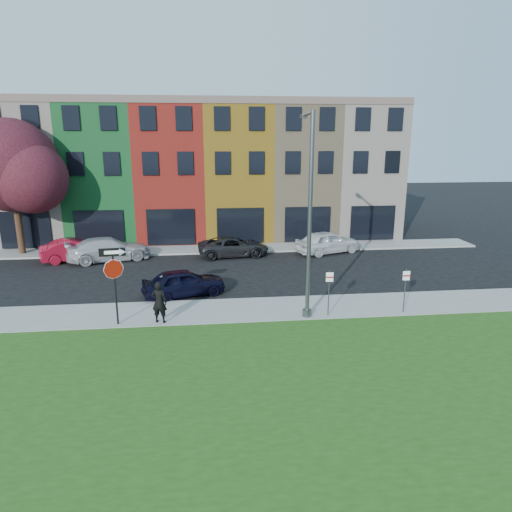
{
  "coord_description": "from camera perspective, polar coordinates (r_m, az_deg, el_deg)",
  "views": [
    {
      "loc": [
        -2.39,
        -16.57,
        7.81
      ],
      "look_at": [
        -0.16,
        4.0,
        2.37
      ],
      "focal_mm": 32.0,
      "sensor_mm": 36.0,
      "label": 1
    }
  ],
  "objects": [
    {
      "name": "parked_car_white",
      "position": [
        31.75,
        8.95,
        1.75
      ],
      "size": [
        4.83,
        5.79,
        1.56
      ],
      "primitive_type": "imported",
      "rotation": [
        0.0,
        0.0,
        1.92
      ],
      "color": "silver",
      "rests_on": "ground"
    },
    {
      "name": "parked_car_red",
      "position": [
        31.71,
        -21.6,
        0.75
      ],
      "size": [
        4.48,
        5.39,
        1.44
      ],
      "primitive_type": "imported",
      "rotation": [
        0.0,
        0.0,
        1.95
      ],
      "color": "maroon",
      "rests_on": "ground"
    },
    {
      "name": "rowhouse_block",
      "position": [
        37.86,
        -6.45,
        10.36
      ],
      "size": [
        30.0,
        10.12,
        10.0
      ],
      "color": "beige",
      "rests_on": "ground"
    },
    {
      "name": "ground",
      "position": [
        18.47,
        1.86,
        -10.3
      ],
      "size": [
        120.0,
        120.0,
        0.0
      ],
      "primitive_type": "plane",
      "color": "black",
      "rests_on": "ground"
    },
    {
      "name": "man",
      "position": [
        19.79,
        -12.0,
        -5.66
      ],
      "size": [
        0.86,
        0.74,
        1.82
      ],
      "primitive_type": "imported",
      "rotation": [
        0.0,
        0.0,
        2.9
      ],
      "color": "black",
      "rests_on": "sidewalk_near"
    },
    {
      "name": "street_lamp",
      "position": [
        19.43,
        6.63,
        4.82
      ],
      "size": [
        0.4,
        2.58,
        8.7
      ],
      "rotation": [
        0.0,
        0.0,
        -0.03
      ],
      "color": "#4C4F52",
      "rests_on": "sidewalk_near"
    },
    {
      "name": "sidewalk_far",
      "position": [
        32.51,
        -7.09,
        0.82
      ],
      "size": [
        40.0,
        2.4,
        0.12
      ],
      "primitive_type": "cube",
      "color": "gray",
      "rests_on": "ground"
    },
    {
      "name": "parked_car_dark",
      "position": [
        30.62,
        -2.83,
        1.19
      ],
      "size": [
        3.24,
        5.21,
        1.31
      ],
      "primitive_type": "imported",
      "rotation": [
        0.0,
        0.0,
        1.69
      ],
      "color": "black",
      "rests_on": "ground"
    },
    {
      "name": "parked_car_silver",
      "position": [
        30.95,
        -17.95,
        0.82
      ],
      "size": [
        5.12,
        6.44,
        1.52
      ],
      "primitive_type": "imported",
      "rotation": [
        0.0,
        0.0,
        1.88
      ],
      "color": "#B2B2B7",
      "rests_on": "ground"
    },
    {
      "name": "sedan_near",
      "position": [
        23.22,
        -9.01,
        -3.3
      ],
      "size": [
        4.18,
        5.13,
        1.4
      ],
      "primitive_type": "imported",
      "rotation": [
        0.0,
        0.0,
        1.9
      ],
      "color": "black",
      "rests_on": "ground"
    },
    {
      "name": "parking_sign_b",
      "position": [
        21.39,
        18.17,
        -3.51
      ],
      "size": [
        0.32,
        0.09,
        2.01
      ],
      "rotation": [
        0.0,
        0.0,
        -0.04
      ],
      "color": "#4C4F52",
      "rests_on": "sidewalk_near"
    },
    {
      "name": "parking_sign_a",
      "position": [
        20.22,
        9.12,
        -3.9
      ],
      "size": [
        0.32,
        0.09,
        2.07
      ],
      "rotation": [
        0.0,
        0.0,
        -0.08
      ],
      "color": "#4C4F52",
      "rests_on": "sidewalk_near"
    },
    {
      "name": "stop_sign",
      "position": [
        19.59,
        -17.36,
        -1.77
      ],
      "size": [
        1.05,
        0.14,
        3.31
      ],
      "rotation": [
        0.0,
        0.0,
        0.09
      ],
      "color": "black",
      "rests_on": "sidewalk_near"
    },
    {
      "name": "sidewalk_near",
      "position": [
        21.5,
        6.06,
        -6.49
      ],
      "size": [
        40.0,
        3.0,
        0.12
      ],
      "primitive_type": "cube",
      "color": "gray",
      "rests_on": "ground"
    },
    {
      "name": "tree_purple",
      "position": [
        34.08,
        -28.05,
        9.7
      ],
      "size": [
        7.22,
        6.31,
        8.87
      ],
      "color": "black",
      "rests_on": "sidewalk_far"
    }
  ]
}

